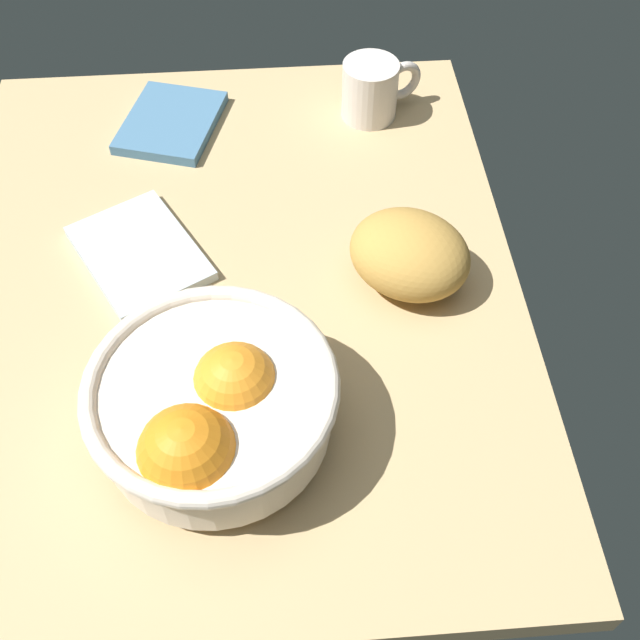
% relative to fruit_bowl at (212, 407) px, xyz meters
% --- Properties ---
extents(ground_plane, '(0.79, 0.64, 0.03)m').
position_rel_fruit_bowl_xyz_m(ground_plane, '(0.20, -0.01, -0.07)').
color(ground_plane, tan).
extents(fruit_bowl, '(0.23, 0.23, 0.11)m').
position_rel_fruit_bowl_xyz_m(fruit_bowl, '(0.00, 0.00, 0.00)').
color(fruit_bowl, beige).
rests_on(fruit_bowl, ground).
extents(bread_loaf, '(0.17, 0.17, 0.08)m').
position_rel_fruit_bowl_xyz_m(bread_loaf, '(0.19, -0.21, -0.02)').
color(bread_loaf, '#BC8C3F').
rests_on(bread_loaf, ground).
extents(napkin_folded, '(0.17, 0.15, 0.01)m').
position_rel_fruit_bowl_xyz_m(napkin_folded, '(0.47, 0.07, -0.05)').
color(napkin_folded, teal).
rests_on(napkin_folded, ground).
extents(napkin_spare, '(0.19, 0.18, 0.01)m').
position_rel_fruit_bowl_xyz_m(napkin_spare, '(0.24, 0.09, -0.05)').
color(napkin_spare, silver).
rests_on(napkin_spare, ground).
extents(mug, '(0.07, 0.11, 0.08)m').
position_rel_fruit_bowl_xyz_m(mug, '(0.48, -0.20, -0.02)').
color(mug, silver).
rests_on(mug, ground).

